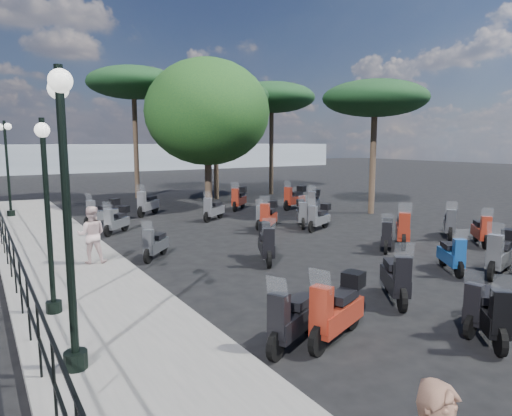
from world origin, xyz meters
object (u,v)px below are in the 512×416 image
scooter_2 (293,320)px  scooter_5 (103,213)px  scooter_6 (482,308)px  scooter_16 (269,217)px  scooter_19 (452,256)px  scooter_10 (266,218)px  pine_0 (215,96)px  scooter_27 (295,198)px  pedestrian_far (91,235)px  scooter_21 (302,214)px  scooter_14 (403,230)px  scooter_15 (319,218)px  lamp_post_0 (66,202)px  scooter_1 (337,311)px  scooter_3 (155,245)px  lamp_post_2 (7,162)px  scooter_18 (501,254)px  scooter_22 (239,199)px  scooter_20 (387,235)px  scooter_24 (481,232)px  scooter_4 (117,221)px  scooter_26 (314,202)px  scooter_11 (148,205)px  scooter_7 (490,315)px  scooter_8 (396,279)px  scooter_25 (450,224)px  pine_3 (375,99)px  scooter_17 (213,210)px  pine_1 (272,98)px  pine_2 (134,83)px  lamp_post_1 (47,204)px

scooter_2 → scooter_5: bearing=-27.2°
scooter_6 → scooter_16: 9.84m
scooter_19 → scooter_6: bearing=77.1°
scooter_10 → scooter_16: bearing=133.0°
pine_0 → scooter_19: bearing=-95.8°
scooter_16 → scooter_27: (4.16, 3.99, 0.02)m
pedestrian_far → scooter_16: 7.07m
scooter_6 → scooter_21: 10.28m
scooter_14 → scooter_15: size_ratio=1.00×
lamp_post_0 → scooter_5: 12.77m
scooter_1 → pine_0: (6.99, 18.29, 5.35)m
scooter_10 → scooter_1: bearing=127.6°
scooter_3 → scooter_21: size_ratio=0.81×
lamp_post_2 → scooter_27: 13.03m
scooter_18 → scooter_22: scooter_18 is taller
scooter_1 → scooter_18: 6.14m
pedestrian_far → scooter_3: size_ratio=1.27×
scooter_20 → scooter_24: (3.11, -1.15, -0.01)m
scooter_4 → scooter_16: bearing=-159.9°
scooter_3 → scooter_21: 6.89m
scooter_16 → scooter_26: size_ratio=1.00×
scooter_5 → scooter_18: size_ratio=0.90×
scooter_26 → scooter_1: bearing=100.7°
scooter_20 → scooter_21: size_ratio=0.86×
scooter_11 → scooter_22: 4.46m
scooter_7 → scooter_8: size_ratio=0.89×
scooter_16 → scooter_25: (4.71, -4.38, -0.06)m
lamp_post_0 → scooter_18: size_ratio=2.36×
pedestrian_far → scooter_15: size_ratio=1.02×
scooter_4 → scooter_7: scooter_7 is taller
scooter_11 → pine_3: (9.16, -4.86, 4.75)m
scooter_4 → scooter_18: size_ratio=0.71×
scooter_8 → scooter_25: scooter_8 is taller
scooter_7 → scooter_20: (3.54, 5.48, 0.01)m
scooter_19 → scooter_8: bearing=48.8°
scooter_7 → scooter_14: bearing=-86.5°
scooter_7 → scooter_18: (3.90, 2.08, 0.08)m
scooter_3 → scooter_17: size_ratio=0.86×
scooter_16 → scooter_18: (1.78, -7.92, 0.01)m
scooter_24 → pine_1: bearing=-53.9°
scooter_1 → scooter_10: 10.11m
scooter_10 → scooter_22: scooter_22 is taller
scooter_2 → scooter_4: 10.88m
scooter_21 → scooter_25: bearing=157.8°
lamp_post_0 → scooter_4: lamp_post_0 is taller
scooter_21 → pine_2: bearing=-45.5°
scooter_8 → scooter_11: size_ratio=1.01×
scooter_11 → scooter_15: scooter_11 is taller
lamp_post_0 → scooter_16: 11.44m
lamp_post_1 → pine_0: (10.91, 14.78, 3.67)m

